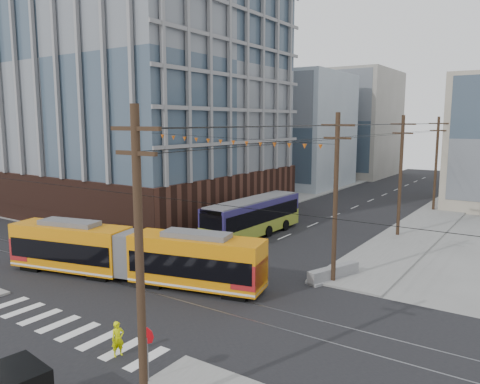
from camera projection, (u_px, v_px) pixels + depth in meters
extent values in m
plane|color=slate|center=(114.00, 309.00, 26.29)|extent=(160.00, 160.00, 0.00)
cube|color=#381E16|center=(134.00, 88.00, 55.17)|extent=(30.00, 25.00, 28.60)
cube|color=#8C99A5|center=(288.00, 130.00, 76.98)|extent=(18.00, 16.00, 18.00)
cube|color=gray|center=(350.00, 124.00, 91.58)|extent=(16.00, 18.00, 20.00)
cylinder|color=black|center=(140.00, 268.00, 15.85)|extent=(0.30, 0.30, 11.00)
cylinder|color=black|center=(458.00, 156.00, 66.70)|extent=(0.30, 0.30, 11.00)
imported|color=#9DA4AB|center=(192.00, 238.00, 39.42)|extent=(2.77, 4.49, 1.40)
imported|color=silver|center=(218.00, 226.00, 43.81)|extent=(3.21, 5.38, 1.46)
imported|color=#44454D|center=(252.00, 218.00, 47.77)|extent=(3.46, 5.52, 1.42)
imported|color=#D8E304|center=(118.00, 339.00, 20.90)|extent=(0.56, 0.68, 1.60)
cube|color=gray|center=(334.00, 273.00, 31.13)|extent=(2.38, 4.38, 0.86)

